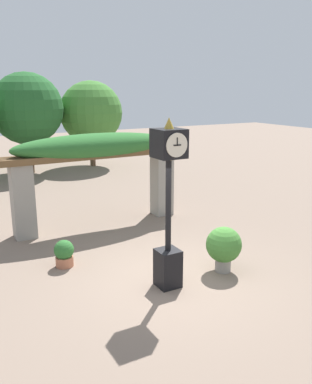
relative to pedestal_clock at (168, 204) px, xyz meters
The scene contains 6 objects.
ground_plane 1.80m from the pedestal_clock, 48.24° to the left, with size 60.00×60.00×0.00m, color #7F6B5B.
pedestal_clock is the anchor object (origin of this frame).
pergola 4.39m from the pedestal_clock, 87.23° to the left, with size 5.51×1.17×2.74m.
potted_plant_near_left 1.86m from the pedestal_clock, ahead, with size 0.80×0.80×1.03m.
potted_plant_near_right 2.93m from the pedestal_clock, 128.53° to the left, with size 0.46×0.46×0.63m.
tree_line 13.17m from the pedestal_clock, 90.26° to the left, with size 9.85×4.07×4.73m.
Camera 1 is at (-4.19, -6.84, 4.00)m, focal length 38.00 mm.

